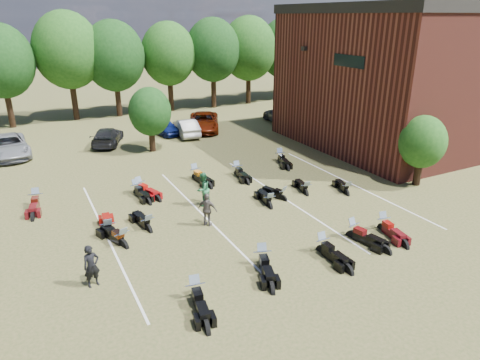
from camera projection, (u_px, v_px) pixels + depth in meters
ground at (283, 227)px, 21.33m from camera, size 160.00×160.00×0.00m
car_2 at (8, 146)px, 31.73m from camera, size 3.07×5.91×1.59m
car_3 at (108, 136)px, 34.74m from camera, size 3.59×5.08×1.37m
car_4 at (164, 127)px, 37.73m from camera, size 2.50×4.31×1.38m
car_5 at (186, 127)px, 37.30m from camera, size 2.06×4.58×1.46m
car_6 at (204, 122)px, 38.97m from camera, size 4.72×6.30×1.59m
car_7 at (282, 115)px, 41.68m from camera, size 2.72×5.54×1.55m
person_black at (92, 266)px, 16.39m from camera, size 0.71×0.55×1.74m
person_green at (203, 189)px, 23.44m from camera, size 1.16×1.09×1.90m
person_grey at (207, 210)px, 21.17m from camera, size 1.00×1.03×1.73m
motorcycle_1 at (196, 299)px, 15.89m from camera, size 1.16×2.51×1.34m
motorcycle_3 at (262, 265)px, 18.04m from camera, size 1.53×2.60×1.38m
motorcycle_4 at (322, 253)px, 19.01m from camera, size 0.79×2.42×1.35m
motorcycle_5 at (352, 238)px, 20.30m from camera, size 1.25×2.57×1.38m
motorcycle_6 at (382, 230)px, 21.01m from camera, size 1.17×2.45×1.31m
motorcycle_7 at (109, 236)px, 20.41m from camera, size 1.04×2.50×1.36m
motorcycle_8 at (124, 246)px, 19.52m from camera, size 1.55×2.58×1.37m
motorcycle_9 at (149, 231)px, 20.94m from camera, size 1.07×2.36×1.27m
motorcycle_10 at (270, 207)px, 23.51m from camera, size 1.05×2.32×1.25m
motorcycle_11 at (283, 200)px, 24.45m from camera, size 1.31×2.22×1.18m
motorcycle_12 at (347, 194)px, 25.19m from camera, size 1.24×2.20×1.17m
motorcycle_13 at (306, 194)px, 25.20m from camera, size 1.15×2.22×1.18m
motorcycle_14 at (37, 205)px, 23.73m from camera, size 1.21×2.59×1.39m
motorcycle_15 at (140, 193)px, 25.45m from camera, size 1.49×2.54×1.35m
motorcycle_16 at (137, 194)px, 25.20m from camera, size 1.06×2.38×1.28m
motorcycle_17 at (195, 179)px, 27.57m from camera, size 1.07×2.59×1.41m
motorcycle_18 at (237, 175)px, 28.25m from camera, size 0.97×2.43×1.32m
motorcycle_19 at (280, 162)px, 30.83m from camera, size 1.41×2.59×1.38m
brick_building at (446, 72)px, 36.33m from camera, size 25.40×15.20×10.70m
tree_line at (118, 53)px, 42.62m from camera, size 56.00×6.00×9.79m
young_tree_near_building at (423, 142)px, 25.69m from camera, size 2.80×2.80×4.16m
young_tree_midfield at (150, 112)px, 32.18m from camera, size 3.20×3.20×4.70m
parking_lines at (204, 216)px, 22.51m from camera, size 20.10×14.00×0.01m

